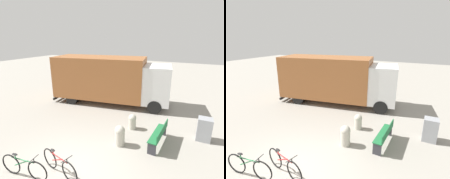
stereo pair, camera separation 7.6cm
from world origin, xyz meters
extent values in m
plane|color=gray|center=(0.00, 0.00, 0.00)|extent=(60.00, 60.00, 0.00)
cube|color=#99592D|center=(-2.37, 6.68, 1.81)|extent=(6.48, 3.46, 2.78)
cube|color=silver|center=(1.47, 7.34, 1.60)|extent=(2.01, 2.60, 2.36)
cube|color=black|center=(-5.45, 6.16, 0.23)|extent=(0.49, 2.32, 0.16)
cylinder|color=black|center=(1.29, 8.39, 0.42)|extent=(0.88, 0.42, 0.84)
cylinder|color=black|center=(1.65, 6.29, 0.42)|extent=(0.88, 0.42, 0.84)
cylinder|color=black|center=(-4.21, 7.45, 0.42)|extent=(0.88, 0.42, 0.84)
cylinder|color=black|center=(-3.85, 5.35, 0.42)|extent=(0.88, 0.42, 0.84)
cube|color=#1E6638|center=(2.53, 3.20, 0.52)|extent=(0.50, 1.81, 0.03)
cube|color=#1E6638|center=(2.71, 3.19, 0.69)|extent=(0.13, 1.79, 0.38)
cube|color=#2D2D33|center=(2.48, 2.36, 0.25)|extent=(0.34, 0.07, 0.50)
cube|color=#2D2D33|center=(2.58, 4.04, 0.25)|extent=(0.34, 0.07, 0.50)
torus|color=black|center=(-1.54, -0.74, 0.38)|extent=(0.76, 0.15, 0.76)
torus|color=black|center=(-0.47, -0.59, 0.38)|extent=(0.76, 0.15, 0.76)
cylinder|color=#26723F|center=(-1.01, -0.67, 0.68)|extent=(0.91, 0.17, 0.04)
cylinder|color=#26723F|center=(-1.09, -0.68, 0.54)|extent=(0.61, 0.12, 0.35)
cylinder|color=#26723F|center=(-1.30, -0.71, 0.74)|extent=(0.03, 0.03, 0.12)
ellipsoid|color=black|center=(-1.30, -0.71, 0.83)|extent=(0.23, 0.12, 0.05)
cylinder|color=black|center=(-0.55, -0.60, 0.76)|extent=(0.03, 0.03, 0.16)
cylinder|color=black|center=(-0.55, -0.60, 0.84)|extent=(0.09, 0.44, 0.02)
torus|color=black|center=(-0.59, 0.06, 0.38)|extent=(0.75, 0.20, 0.76)
torus|color=black|center=(0.47, -0.16, 0.38)|extent=(0.75, 0.20, 0.76)
cylinder|color=red|center=(-0.06, -0.05, 0.68)|extent=(0.90, 0.22, 0.04)
cylinder|color=red|center=(-0.14, -0.03, 0.54)|extent=(0.60, 0.16, 0.35)
cylinder|color=red|center=(-0.35, 0.01, 0.74)|extent=(0.03, 0.03, 0.12)
ellipsoid|color=black|center=(-0.35, 0.01, 0.83)|extent=(0.23, 0.13, 0.05)
cylinder|color=black|center=(0.39, -0.14, 0.76)|extent=(0.03, 0.03, 0.16)
cylinder|color=black|center=(0.39, -0.14, 0.84)|extent=(0.11, 0.44, 0.02)
cylinder|color=#B2AD9E|center=(1.08, 2.42, 0.35)|extent=(0.42, 0.42, 0.69)
sphere|color=#B2AD9E|center=(1.08, 2.42, 0.69)|extent=(0.44, 0.44, 0.44)
cylinder|color=#B2AD9E|center=(1.08, 3.98, 0.29)|extent=(0.37, 0.37, 0.58)
sphere|color=#B2AD9E|center=(1.08, 3.98, 0.58)|extent=(0.39, 0.39, 0.39)
cube|color=gray|center=(4.32, 4.44, 0.54)|extent=(0.59, 0.51, 1.07)
camera|label=1|loc=(3.71, -3.63, 4.53)|focal=28.00mm
camera|label=2|loc=(3.78, -3.60, 4.53)|focal=28.00mm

